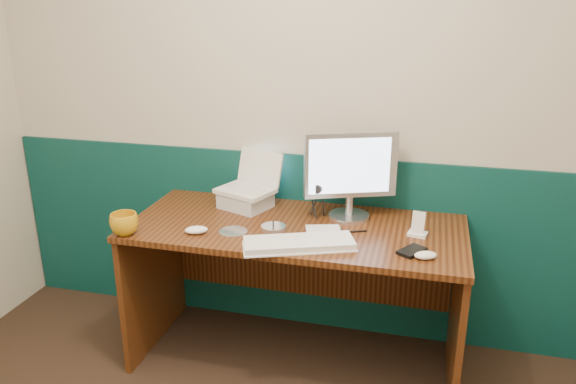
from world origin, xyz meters
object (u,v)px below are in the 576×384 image
(desk, at_px, (295,295))
(monitor, at_px, (350,175))
(laptop, at_px, (245,172))
(camcorder, at_px, (317,199))
(mug, at_px, (124,224))
(keyboard, at_px, (299,244))

(desk, xyz_separation_m, monitor, (0.23, 0.16, 0.60))
(laptop, distance_m, camcorder, 0.40)
(mug, bearing_deg, monitor, 25.44)
(mug, bearing_deg, keyboard, 4.32)
(desk, relative_size, monitor, 3.58)
(camcorder, bearing_deg, laptop, -172.41)
(monitor, relative_size, mug, 3.47)
(keyboard, xyz_separation_m, mug, (-0.81, -0.06, 0.04))
(desk, xyz_separation_m, mug, (-0.74, -0.30, 0.43))
(desk, bearing_deg, mug, -158.10)
(laptop, xyz_separation_m, mug, (-0.43, -0.47, -0.14))
(laptop, distance_m, keyboard, 0.59)
(monitor, relative_size, keyboard, 0.93)
(laptop, distance_m, monitor, 0.54)
(monitor, xyz_separation_m, mug, (-0.97, -0.46, -0.17))
(keyboard, height_order, camcorder, camcorder)
(monitor, distance_m, keyboard, 0.48)
(desk, distance_m, keyboard, 0.46)
(monitor, distance_m, camcorder, 0.21)
(keyboard, bearing_deg, desk, 85.30)
(laptop, bearing_deg, camcorder, 16.32)
(keyboard, distance_m, mug, 0.81)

